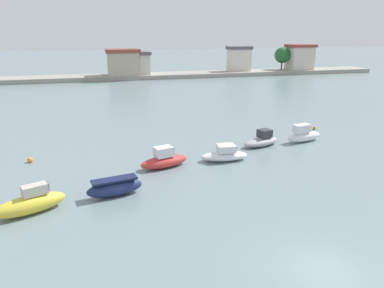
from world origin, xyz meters
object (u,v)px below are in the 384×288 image
(moored_boat_1, at_px, (115,188))
(moored_boat_3, at_px, (225,155))
(moored_boat_5, at_px, (304,135))
(moored_boat_2, at_px, (164,160))
(mooring_buoy_1, at_px, (314,128))
(mooring_buoy_0, at_px, (30,160))
(moored_boat_4, at_px, (261,140))
(moored_boat_0, at_px, (30,203))

(moored_boat_1, bearing_deg, moored_boat_3, 15.48)
(moored_boat_5, bearing_deg, moored_boat_3, -172.67)
(moored_boat_1, relative_size, moored_boat_5, 0.93)
(moored_boat_1, height_order, moored_boat_5, moored_boat_5)
(moored_boat_1, bearing_deg, moored_boat_2, 35.75)
(moored_boat_2, distance_m, mooring_buoy_1, 19.04)
(moored_boat_1, distance_m, moored_boat_5, 19.67)
(moored_boat_1, distance_m, moored_boat_3, 10.12)
(moored_boat_3, height_order, mooring_buoy_0, moored_boat_3)
(mooring_buoy_0, distance_m, mooring_buoy_1, 28.19)
(moored_boat_1, distance_m, moored_boat_2, 5.84)
(moored_boat_2, xyz_separation_m, moored_boat_5, (14.17, 3.22, 0.05))
(moored_boat_4, relative_size, moored_boat_5, 1.03)
(mooring_buoy_0, xyz_separation_m, mooring_buoy_1, (28.03, 2.97, -0.03))
(moored_boat_3, relative_size, moored_boat_5, 1.00)
(moored_boat_2, xyz_separation_m, moored_boat_3, (5.06, 0.21, -0.10))
(moored_boat_4, height_order, mooring_buoy_0, moored_boat_4)
(mooring_buoy_1, bearing_deg, mooring_buoy_0, -173.95)
(moored_boat_2, xyz_separation_m, mooring_buoy_1, (17.76, 6.86, -0.41))
(moored_boat_1, xyz_separation_m, moored_boat_2, (4.04, 4.22, 0.03))
(moored_boat_0, bearing_deg, mooring_buoy_0, 75.89)
(moored_boat_0, distance_m, moored_boat_2, 10.38)
(moored_boat_3, bearing_deg, moored_boat_1, -149.48)
(moored_boat_5, bearing_deg, moored_boat_2, -178.14)
(mooring_buoy_1, bearing_deg, moored_boat_2, -158.89)
(moored_boat_5, bearing_deg, moored_boat_1, -168.73)
(moored_boat_3, bearing_deg, moored_boat_2, -173.05)
(moored_boat_2, relative_size, moored_boat_4, 1.01)
(moored_boat_0, relative_size, mooring_buoy_1, 11.45)
(moored_boat_2, height_order, mooring_buoy_0, moored_boat_2)
(moored_boat_0, relative_size, moored_boat_1, 1.16)
(moored_boat_0, distance_m, moored_boat_1, 5.01)
(moored_boat_1, distance_m, moored_boat_4, 15.57)
(moored_boat_4, xyz_separation_m, mooring_buoy_1, (8.04, 3.78, -0.32))
(moored_boat_0, xyz_separation_m, moored_boat_2, (8.93, 5.29, -0.03))
(moored_boat_3, height_order, moored_boat_5, moored_boat_5)
(moored_boat_5, bearing_deg, moored_boat_4, 170.90)
(moored_boat_4, height_order, moored_boat_5, moored_boat_5)
(moored_boat_0, distance_m, moored_boat_4, 20.44)
(moored_boat_0, relative_size, mooring_buoy_0, 9.96)
(mooring_buoy_0, height_order, mooring_buoy_1, mooring_buoy_0)
(moored_boat_2, xyz_separation_m, mooring_buoy_0, (-10.27, 3.88, -0.38))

